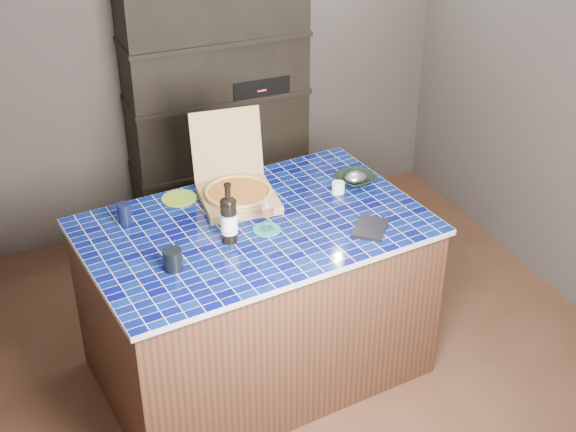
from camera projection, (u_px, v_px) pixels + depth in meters
name	position (u px, v px, depth m)	size (l,w,h in m)	color
room	(310.00, 162.00, 4.09)	(3.50, 3.50, 3.50)	brown
shelving_unit	(218.00, 114.00, 5.48)	(1.20, 0.41, 1.80)	black
kitchen_island	(256.00, 299.00, 4.37)	(1.86, 1.30, 0.96)	#4F2F1F
pizza_box	(237.00, 190.00, 4.31)	(0.44, 0.52, 0.43)	#957E4D
mead_bottle	(229.00, 219.00, 3.92)	(0.09, 0.09, 0.32)	black
teal_trivet	(267.00, 230.00, 4.08)	(0.14, 0.14, 0.01)	#177869
wine_glass	(266.00, 209.00, 4.01)	(0.08, 0.08, 0.17)	white
tumbler	(173.00, 260.00, 3.75)	(0.09, 0.09, 0.10)	black
dvd_case	(370.00, 228.00, 4.08)	(0.15, 0.22, 0.02)	black
bowl	(355.00, 179.00, 4.49)	(0.21, 0.21, 0.05)	black
foil_contents	(355.00, 177.00, 4.49)	(0.13, 0.11, 0.06)	silver
white_jar	(338.00, 188.00, 4.40)	(0.07, 0.07, 0.06)	white
navy_cup	(124.00, 213.00, 4.11)	(0.07, 0.07, 0.11)	black
green_trivet	(179.00, 198.00, 4.35)	(0.19, 0.19, 0.01)	#72A022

